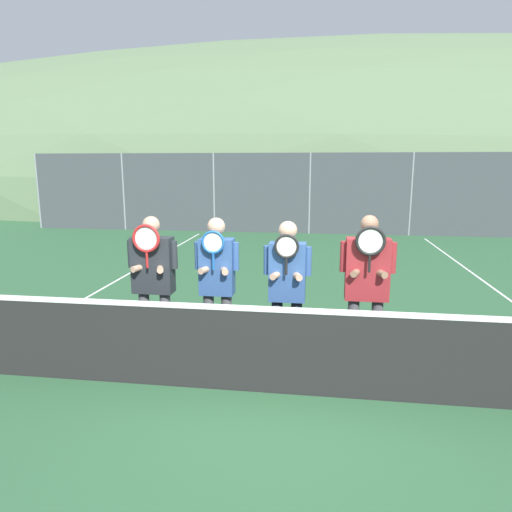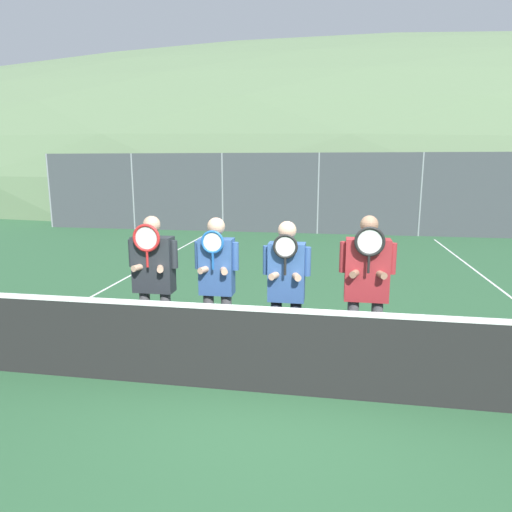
# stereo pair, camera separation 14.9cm
# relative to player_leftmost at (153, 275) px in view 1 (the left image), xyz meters

# --- Properties ---
(ground_plane) EXTENTS (120.00, 120.00, 0.00)m
(ground_plane) POSITION_rel_player_leftmost_xyz_m (1.61, -0.68, -1.08)
(ground_plane) COLOR #2D5B38
(hill_distant) EXTENTS (138.81, 77.11, 26.99)m
(hill_distant) POSITION_rel_player_leftmost_xyz_m (1.61, 50.69, -1.08)
(hill_distant) COLOR #5B7551
(hill_distant) RESTS_ON ground_plane
(clubhouse_building) EXTENTS (17.63, 5.50, 3.63)m
(clubhouse_building) POSITION_rel_player_leftmost_xyz_m (-0.00, 19.99, 0.75)
(clubhouse_building) COLOR beige
(clubhouse_building) RESTS_ON ground_plane
(fence_back) EXTENTS (20.67, 0.06, 2.81)m
(fence_back) POSITION_rel_player_leftmost_xyz_m (1.61, 11.01, 0.32)
(fence_back) COLOR gray
(fence_back) RESTS_ON ground_plane
(tennis_net) EXTENTS (10.32, 0.09, 1.07)m
(tennis_net) POSITION_rel_player_leftmost_xyz_m (1.61, -0.68, -0.58)
(tennis_net) COLOR gray
(tennis_net) RESTS_ON ground_plane
(court_line_left_sideline) EXTENTS (0.05, 16.00, 0.01)m
(court_line_left_sideline) POSITION_rel_player_leftmost_xyz_m (-2.23, 2.32, -1.08)
(court_line_left_sideline) COLOR white
(court_line_left_sideline) RESTS_ON ground_plane
(player_leftmost) EXTENTS (0.63, 0.34, 1.81)m
(player_leftmost) POSITION_rel_player_leftmost_xyz_m (0.00, 0.00, 0.00)
(player_leftmost) COLOR #56565B
(player_leftmost) RESTS_ON ground_plane
(player_center_left) EXTENTS (0.54, 0.34, 1.80)m
(player_center_left) POSITION_rel_player_leftmost_xyz_m (0.79, 0.05, -0.03)
(player_center_left) COLOR #56565B
(player_center_left) RESTS_ON ground_plane
(player_center_right) EXTENTS (0.55, 0.34, 1.79)m
(player_center_right) POSITION_rel_player_leftmost_xyz_m (1.64, -0.07, -0.03)
(player_center_right) COLOR #232838
(player_center_right) RESTS_ON ground_plane
(player_rightmost) EXTENTS (0.62, 0.34, 1.86)m
(player_rightmost) POSITION_rel_player_leftmost_xyz_m (2.55, -0.02, 0.02)
(player_rightmost) COLOR #56565B
(player_rightmost) RESTS_ON ground_plane
(car_far_left) EXTENTS (4.65, 1.90, 1.87)m
(car_far_left) POSITION_rel_player_leftmost_xyz_m (-4.32, 14.31, -0.13)
(car_far_left) COLOR black
(car_far_left) RESTS_ON ground_plane
(car_left_of_center) EXTENTS (4.62, 1.95, 1.73)m
(car_left_of_center) POSITION_rel_player_leftmost_xyz_m (1.21, 14.09, -0.20)
(car_left_of_center) COLOR #B2B7BC
(car_left_of_center) RESTS_ON ground_plane
(car_center) EXTENTS (4.25, 2.00, 1.67)m
(car_center) POSITION_rel_player_leftmost_xyz_m (6.53, 14.21, -0.22)
(car_center) COLOR silver
(car_center) RESTS_ON ground_plane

